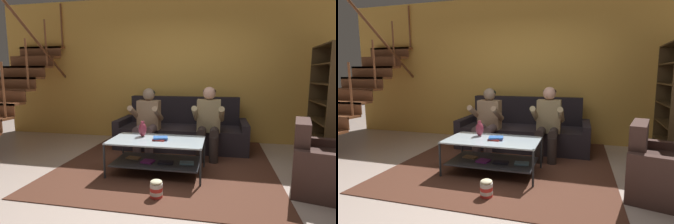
% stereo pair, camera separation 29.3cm
% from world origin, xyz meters
% --- Properties ---
extents(ground, '(16.80, 16.80, 0.00)m').
position_xyz_m(ground, '(0.00, 0.00, 0.00)').
color(ground, '#BFA99C').
extents(back_partition, '(8.40, 0.12, 2.90)m').
position_xyz_m(back_partition, '(0.00, 2.46, 1.45)').
color(back_partition, gold).
rests_on(back_partition, ground).
extents(staircase_run, '(1.01, 2.82, 3.09)m').
position_xyz_m(staircase_run, '(-3.21, 1.34, 1.21)').
color(staircase_run, brown).
rests_on(staircase_run, ground).
extents(couch, '(2.36, 0.89, 0.93)m').
position_xyz_m(couch, '(-0.05, 1.83, 0.30)').
color(couch, black).
rests_on(couch, ground).
extents(person_seated_left, '(0.50, 0.58, 1.12)m').
position_xyz_m(person_seated_left, '(-0.56, 1.29, 0.61)').
color(person_seated_left, brown).
rests_on(person_seated_left, ground).
extents(person_seated_right, '(0.50, 0.58, 1.15)m').
position_xyz_m(person_seated_right, '(0.46, 1.29, 0.62)').
color(person_seated_right, '#2E2522').
rests_on(person_seated_right, ground).
extents(coffee_table, '(1.27, 0.70, 0.47)m').
position_xyz_m(coffee_table, '(-0.18, 0.44, 0.32)').
color(coffee_table, '#AEC1CB').
rests_on(coffee_table, ground).
extents(area_rug, '(3.07, 3.33, 0.01)m').
position_xyz_m(area_rug, '(-0.12, 1.00, 0.01)').
color(area_rug, '#532E20').
rests_on(area_rug, ground).
extents(vase, '(0.11, 0.11, 0.22)m').
position_xyz_m(vase, '(-0.43, 0.58, 0.58)').
color(vase, maroon).
rests_on(vase, coffee_table).
extents(book_stack, '(0.23, 0.20, 0.04)m').
position_xyz_m(book_stack, '(-0.14, 0.44, 0.49)').
color(book_stack, red).
rests_on(book_stack, coffee_table).
extents(bookshelf, '(0.41, 1.06, 1.81)m').
position_xyz_m(bookshelf, '(2.36, 1.62, 0.75)').
color(bookshelf, '#4A351D').
rests_on(bookshelf, ground).
extents(armchair, '(1.00, 1.02, 0.82)m').
position_xyz_m(armchair, '(1.89, 0.26, 0.28)').
color(armchair, '#422C26').
rests_on(armchair, ground).
extents(popcorn_tub, '(0.14, 0.14, 0.21)m').
position_xyz_m(popcorn_tub, '(-0.02, -0.28, 0.10)').
color(popcorn_tub, red).
rests_on(popcorn_tub, ground).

